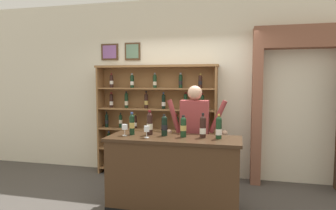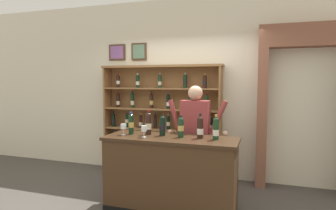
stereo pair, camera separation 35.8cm
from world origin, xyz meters
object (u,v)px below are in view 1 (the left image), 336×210
tasting_bottle_prosecco (150,123)px  wine_glass_spare (147,129)px  wine_shelf (156,119)px  shopkeeper (195,129)px  tasting_counter (173,174)px  tasting_bottle_rosso (203,127)px  tasting_bottle_brunello (165,125)px  tasting_bottle_vin_santo (183,126)px  tasting_bottle_riserva (219,128)px  tasting_bottle_grappa (132,124)px  wine_glass_center (125,127)px

tasting_bottle_prosecco → wine_glass_spare: bearing=-83.7°
wine_shelf → shopkeeper: bearing=-44.5°
tasting_counter → tasting_bottle_rosso: tasting_bottle_rosso is taller
wine_shelf → tasting_bottle_brunello: (0.47, -1.26, 0.09)m
tasting_counter → tasting_bottle_brunello: tasting_bottle_brunello is taller
tasting_bottle_vin_santo → tasting_bottle_riserva: 0.46m
tasting_bottle_riserva → wine_glass_spare: size_ratio=2.04×
tasting_bottle_vin_santo → tasting_bottle_rosso: tasting_bottle_rosso is taller
tasting_bottle_grappa → tasting_bottle_brunello: bearing=3.7°
wine_shelf → wine_glass_center: 1.39m
tasting_bottle_prosecco → wine_glass_center: (-0.30, -0.14, -0.04)m
tasting_counter → tasting_bottle_riserva: size_ratio=5.53×
tasting_bottle_rosso → wine_glass_center: tasting_bottle_rosso is taller
wine_shelf → tasting_counter: 1.57m
tasting_bottle_brunello → wine_glass_spare: tasting_bottle_brunello is taller
tasting_bottle_grappa → tasting_bottle_prosecco: bearing=11.6°
tasting_bottle_prosecco → tasting_bottle_grappa: bearing=-168.4°
tasting_counter → tasting_bottle_grappa: (-0.59, 0.05, 0.64)m
tasting_bottle_grappa → tasting_bottle_brunello: tasting_bottle_grappa is taller
tasting_bottle_prosecco → tasting_bottle_riserva: bearing=-2.9°
tasting_bottle_prosecco → wine_glass_center: tasting_bottle_prosecco is taller
tasting_bottle_vin_santo → tasting_bottle_rosso: bearing=4.9°
tasting_bottle_grappa → wine_glass_spare: (0.26, -0.16, -0.04)m
shopkeeper → tasting_bottle_vin_santo: size_ratio=5.76×
tasting_bottle_brunello → tasting_bottle_riserva: bearing=-2.2°
shopkeeper → tasting_bottle_prosecco: shopkeeper is taller
wine_glass_spare → tasting_bottle_rosso: bearing=14.6°
tasting_bottle_rosso → wine_shelf: bearing=127.9°
wine_shelf → tasting_bottle_prosecco: (0.26, -1.24, 0.11)m
tasting_bottle_riserva → wine_glass_center: 1.24m
shopkeeper → tasting_bottle_prosecco: (-0.55, -0.44, 0.13)m
shopkeeper → tasting_bottle_riserva: 0.63m
tasting_bottle_vin_santo → tasting_counter: bearing=-157.1°
tasting_bottle_prosecco → wine_shelf: bearing=101.8°
tasting_bottle_prosecco → tasting_bottle_vin_santo: (0.47, -0.05, -0.01)m
tasting_bottle_brunello → tasting_bottle_rosso: size_ratio=0.90×
tasting_bottle_rosso → tasting_bottle_riserva: bearing=-5.8°
tasting_bottle_brunello → tasting_bottle_rosso: 0.51m
tasting_bottle_prosecco → wine_glass_spare: 0.22m
shopkeeper → wine_glass_center: (-0.85, -0.59, 0.08)m
wine_glass_spare → tasting_bottle_prosecco: bearing=96.3°
shopkeeper → wine_glass_spare: size_ratio=10.69×
tasting_counter → wine_glass_spare: bearing=-161.5°
tasting_bottle_brunello → tasting_bottle_riserva: 0.71m
tasting_bottle_brunello → tasting_bottle_riserva: size_ratio=0.91×
tasting_counter → shopkeeper: size_ratio=1.06×
tasting_bottle_grappa → wine_glass_center: 0.12m
tasting_bottle_brunello → tasting_counter: bearing=-30.0°
tasting_bottle_vin_santo → tasting_bottle_prosecco: bearing=174.2°
tasting_bottle_brunello → wine_glass_center: (-0.52, -0.13, -0.03)m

